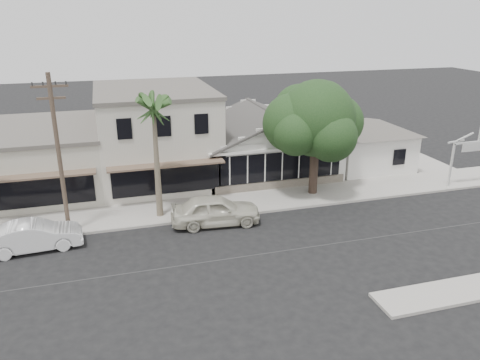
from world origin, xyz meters
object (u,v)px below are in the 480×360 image
object	(u,v)px
utility_pole	(59,153)
shade_tree	(314,120)
car_1	(34,236)
arch_sign	(478,144)
car_0	(216,210)

from	to	relation	value
utility_pole	shade_tree	distance (m)	15.81
car_1	shade_tree	size ratio (longest dim) A/B	0.61
arch_sign	car_1	distance (m)	29.14
arch_sign	car_1	size ratio (longest dim) A/B	0.87
arch_sign	shade_tree	bearing A→B (deg)	170.64
arch_sign	shade_tree	size ratio (longest dim) A/B	0.53
utility_pole	car_1	xyz separation A→B (m)	(-1.60, -1.36, -4.00)
utility_pole	shade_tree	size ratio (longest dim) A/B	1.15
car_0	shade_tree	bearing A→B (deg)	-63.03
arch_sign	car_0	xyz separation A→B (m)	(-19.16, -1.05, -2.27)
utility_pole	arch_sign	bearing A→B (deg)	0.21
car_0	car_1	xyz separation A→B (m)	(-9.85, -0.40, -0.10)
car_1	shade_tree	distance (m)	18.14
arch_sign	car_1	world-z (taller)	arch_sign
utility_pole	shade_tree	world-z (taller)	utility_pole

